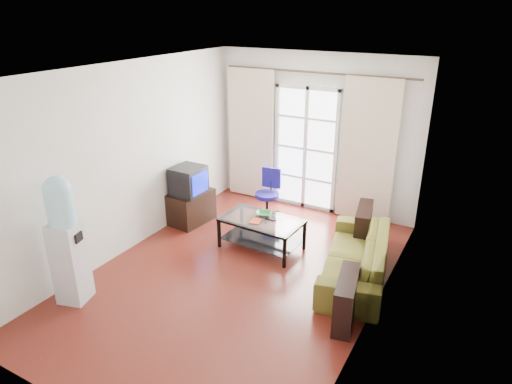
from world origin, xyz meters
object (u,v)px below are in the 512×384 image
(coffee_table, at_px, (262,230))
(crt_tv, at_px, (187,180))
(tv_stand, at_px, (191,207))
(water_cooler, at_px, (66,238))
(sofa, at_px, (356,256))
(task_chair, at_px, (268,204))

(coffee_table, bearing_deg, crt_tv, 173.26)
(tv_stand, bearing_deg, water_cooler, -82.97)
(sofa, bearing_deg, water_cooler, -63.64)
(tv_stand, xyz_separation_m, water_cooler, (0.05, -2.47, 0.58))
(water_cooler, bearing_deg, coffee_table, 42.22)
(crt_tv, bearing_deg, tv_stand, 92.31)
(water_cooler, bearing_deg, task_chair, 57.44)
(crt_tv, bearing_deg, water_cooler, -87.42)
(tv_stand, bearing_deg, coffee_table, -3.19)
(coffee_table, bearing_deg, water_cooler, -122.13)
(tv_stand, bearing_deg, task_chair, 42.55)
(crt_tv, relative_size, task_chair, 0.62)
(coffee_table, xyz_separation_m, water_cooler, (-1.41, -2.24, 0.54))
(coffee_table, xyz_separation_m, tv_stand, (-1.46, 0.23, -0.04))
(sofa, height_order, coffee_table, sofa)
(task_chair, bearing_deg, crt_tv, -146.28)
(coffee_table, height_order, water_cooler, water_cooler)
(task_chair, distance_m, water_cooler, 3.44)
(coffee_table, relative_size, water_cooler, 0.74)
(task_chair, bearing_deg, tv_stand, -148.40)
(task_chair, bearing_deg, coffee_table, -72.35)
(coffee_table, height_order, tv_stand, tv_stand)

